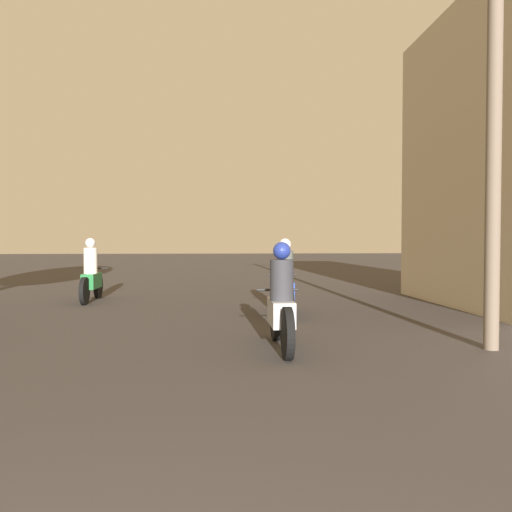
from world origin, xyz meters
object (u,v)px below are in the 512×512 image
(motorcycle_silver, at_px, (281,306))
(motorcycle_blue, at_px, (285,284))
(utility_pole_near, at_px, (495,59))
(motorcycle_green, at_px, (91,276))

(motorcycle_silver, bearing_deg, motorcycle_blue, 85.29)
(utility_pole_near, bearing_deg, motorcycle_silver, 175.42)
(motorcycle_silver, distance_m, motorcycle_green, 7.01)
(motorcycle_silver, xyz_separation_m, motorcycle_green, (-3.95, 5.79, 0.02))
(motorcycle_silver, xyz_separation_m, utility_pole_near, (2.87, -0.23, 3.35))
(motorcycle_blue, relative_size, motorcycle_green, 0.97)
(motorcycle_blue, bearing_deg, motorcycle_green, 155.69)
(motorcycle_silver, height_order, motorcycle_blue, motorcycle_blue)
(motorcycle_blue, height_order, motorcycle_green, motorcycle_green)
(motorcycle_blue, xyz_separation_m, motorcycle_green, (-4.44, 2.64, 0.00))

